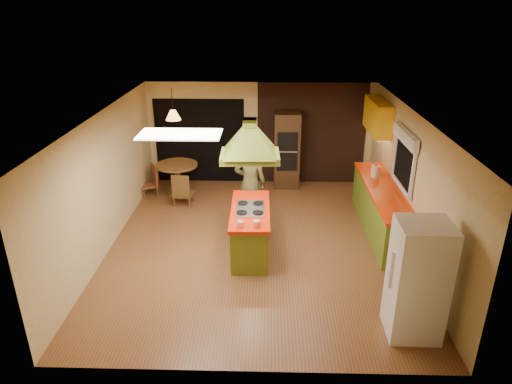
{
  "coord_description": "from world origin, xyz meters",
  "views": [
    {
      "loc": [
        0.19,
        -7.63,
        4.32
      ],
      "look_at": [
        -0.01,
        -0.19,
        1.15
      ],
      "focal_mm": 32.0,
      "sensor_mm": 36.0,
      "label": 1
    }
  ],
  "objects_px": {
    "man": "(250,183)",
    "dining_table": "(177,173)",
    "kitchen_island": "(250,230)",
    "canister_large": "(375,172)",
    "wall_oven": "(287,150)",
    "refrigerator": "(418,280)"
  },
  "relations": [
    {
      "from": "kitchen_island",
      "to": "dining_table",
      "type": "distance_m",
      "value": 3.28
    },
    {
      "from": "kitchen_island",
      "to": "dining_table",
      "type": "bearing_deg",
      "value": 123.14
    },
    {
      "from": "dining_table",
      "to": "man",
      "type": "bearing_deg",
      "value": -40.09
    },
    {
      "from": "kitchen_island",
      "to": "dining_table",
      "type": "xyz_separation_m",
      "value": [
        -1.84,
        2.71,
        0.08
      ]
    },
    {
      "from": "wall_oven",
      "to": "dining_table",
      "type": "height_order",
      "value": "wall_oven"
    },
    {
      "from": "kitchen_island",
      "to": "canister_large",
      "type": "xyz_separation_m",
      "value": [
        2.51,
        1.49,
        0.6
      ]
    },
    {
      "from": "man",
      "to": "dining_table",
      "type": "distance_m",
      "value": 2.36
    },
    {
      "from": "refrigerator",
      "to": "dining_table",
      "type": "height_order",
      "value": "refrigerator"
    },
    {
      "from": "kitchen_island",
      "to": "canister_large",
      "type": "height_order",
      "value": "canister_large"
    },
    {
      "from": "man",
      "to": "canister_large",
      "type": "xyz_separation_m",
      "value": [
        2.56,
        0.28,
        0.17
      ]
    },
    {
      "from": "canister_large",
      "to": "kitchen_island",
      "type": "bearing_deg",
      "value": -149.3
    },
    {
      "from": "man",
      "to": "refrigerator",
      "type": "bearing_deg",
      "value": 129.49
    },
    {
      "from": "refrigerator",
      "to": "canister_large",
      "type": "bearing_deg",
      "value": 87.8
    },
    {
      "from": "wall_oven",
      "to": "dining_table",
      "type": "relative_size",
      "value": 1.91
    },
    {
      "from": "man",
      "to": "dining_table",
      "type": "bearing_deg",
      "value": -36.0
    },
    {
      "from": "man",
      "to": "wall_oven",
      "type": "height_order",
      "value": "wall_oven"
    },
    {
      "from": "dining_table",
      "to": "kitchen_island",
      "type": "bearing_deg",
      "value": -55.88
    },
    {
      "from": "kitchen_island",
      "to": "wall_oven",
      "type": "distance_m",
      "value": 3.36
    },
    {
      "from": "kitchen_island",
      "to": "man",
      "type": "distance_m",
      "value": 1.28
    },
    {
      "from": "canister_large",
      "to": "man",
      "type": "bearing_deg",
      "value": -173.66
    },
    {
      "from": "man",
      "to": "kitchen_island",
      "type": "bearing_deg",
      "value": 96.45
    },
    {
      "from": "dining_table",
      "to": "canister_large",
      "type": "height_order",
      "value": "canister_large"
    }
  ]
}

